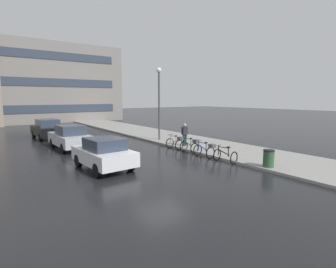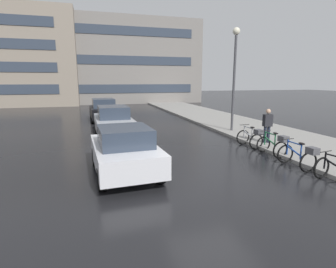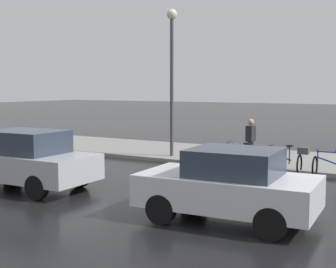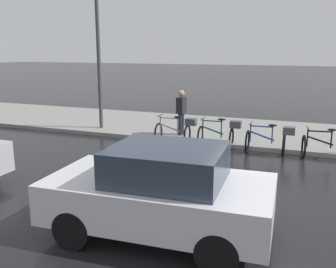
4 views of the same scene
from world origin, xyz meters
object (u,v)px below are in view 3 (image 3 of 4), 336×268
car_white (229,185)px  car_silver (24,160)px  bicycle_farthest (246,156)px  bicycle_third (289,159)px  streetlamp (172,62)px  pedestrian (251,140)px

car_white → car_silver: size_ratio=0.88×
bicycle_farthest → car_silver: (-5.82, 4.41, 0.33)m
bicycle_farthest → bicycle_third: bearing=-86.0°
bicycle_farthest → streetlamp: 4.92m
car_white → car_silver: (0.10, 6.29, 0.03)m
bicycle_farthest → car_white: (-5.91, -1.88, 0.29)m
bicycle_farthest → streetlamp: (0.95, 3.47, 3.35)m
bicycle_farthest → car_white: 6.21m
bicycle_third → car_silver: size_ratio=0.31×
car_white → streetlamp: bearing=37.9°
car_white → car_silver: 6.29m
bicycle_farthest → streetlamp: streetlamp is taller
pedestrian → streetlamp: size_ratio=0.29×
bicycle_farthest → car_white: size_ratio=0.35×
car_white → pedestrian: bearing=16.8°
streetlamp → bicycle_farthest: bearing=-105.3°
car_silver → streetlamp: 7.47m
bicycle_farthest → car_silver: 7.31m
car_white → pedestrian: pedestrian is taller
car_white → car_silver: car_silver is taller
bicycle_third → pedestrian: 1.88m
bicycle_farthest → car_white: car_white is taller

